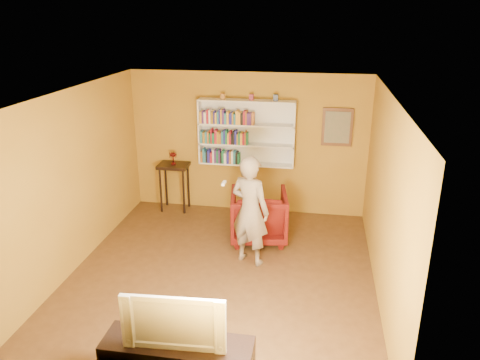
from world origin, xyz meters
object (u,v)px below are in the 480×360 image
bookshelf (247,132)px  person (250,211)px  console_table (174,172)px  armchair (259,215)px  ruby_lustre (173,156)px  television (176,317)px

bookshelf → person: bookshelf is taller
console_table → armchair: console_table is taller
ruby_lustre → person: person is taller
console_table → ruby_lustre: size_ratio=4.02×
console_table → television: bearing=-72.5°
console_table → television: size_ratio=0.90×
armchair → television: 3.55m
television → console_table: bearing=104.2°
armchair → bookshelf: bearing=-80.4°
ruby_lustre → television: size_ratio=0.22×
person → television: person is taller
bookshelf → ruby_lustre: size_ratio=7.67×
television → armchair: bearing=80.5°
bookshelf → person: size_ratio=1.03×
ruby_lustre → person: 2.53m
television → ruby_lustre: bearing=104.2°
console_table → person: 2.52m
person → television: 2.74m
ruby_lustre → person: size_ratio=0.13×
console_table → television: television is taller
person → armchair: bearing=-69.5°
bookshelf → ruby_lustre: (-1.41, -0.16, -0.48)m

